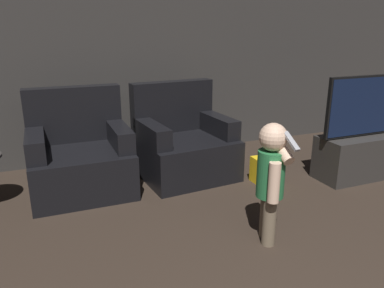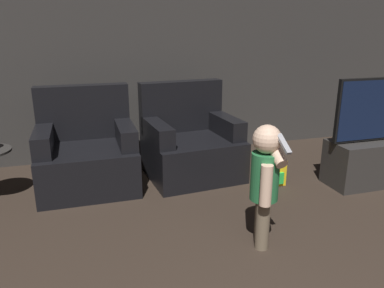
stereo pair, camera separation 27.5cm
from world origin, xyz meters
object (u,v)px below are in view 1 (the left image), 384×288
object	(u,v)px
armchair_right	(183,145)
toy_backpack	(265,169)
tv	(374,105)
person_toddler	(271,174)
armchair_left	(80,157)

from	to	relation	value
armchair_right	toy_backpack	bearing A→B (deg)	-40.81
tv	person_toddler	distance (m)	1.84
armchair_left	person_toddler	size ratio (longest dim) A/B	1.08
tv	toy_backpack	world-z (taller)	tv
tv	toy_backpack	distance (m)	1.29
toy_backpack	person_toddler	bearing A→B (deg)	-121.33
toy_backpack	armchair_left	bearing A→B (deg)	164.01
armchair_left	toy_backpack	xyz separation A→B (m)	(1.75, -0.50, -0.20)
armchair_right	person_toddler	world-z (taller)	armchair_right
armchair_left	toy_backpack	bearing A→B (deg)	-15.90
armchair_right	armchair_left	bearing A→B (deg)	174.97
tv	armchair_right	bearing A→B (deg)	156.89
tv	person_toddler	bearing A→B (deg)	-156.99
armchair_left	armchair_right	bearing A→B (deg)	0.08
armchair_right	tv	size ratio (longest dim) A/B	0.83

